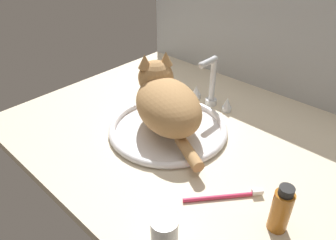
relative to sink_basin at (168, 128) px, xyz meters
The scene contains 8 objects.
countertop 7.21cm from the sink_basin, 31.77° to the left, with size 110.05×83.29×3.00cm, color beige.
backsplash_wall 50.09cm from the sink_basin, 82.90° to the left, with size 110.05×2.40×43.60cm, color #B2B7BC.
sink_basin is the anchor object (origin of this frame).
faucet 22.28cm from the sink_basin, 90.00° to the left, with size 16.37×9.95×18.12cm.
cat 9.09cm from the sink_basin, 152.95° to the left, with size 37.15×28.78×19.08cm.
amber_bottle 42.83cm from the sink_basin, 14.02° to the right, with size 4.13×4.13×11.78cm.
metal_jar 39.83cm from the sink_basin, 48.06° to the right, with size 5.61×5.61×7.27cm.
toothbrush 30.59cm from the sink_basin, 20.93° to the right, with size 13.23×15.45×1.70cm.
Camera 1 is at (48.16, -61.50, 59.23)cm, focal length 33.49 mm.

